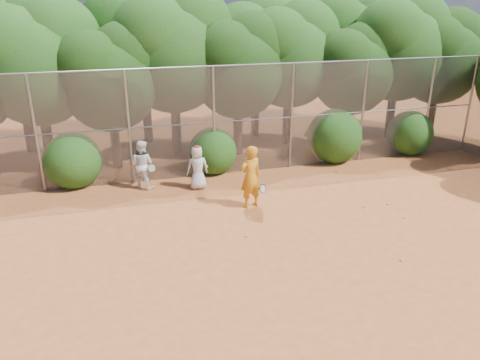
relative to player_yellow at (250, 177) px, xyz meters
name	(u,v)px	position (x,y,z in m)	size (l,w,h in m)	color
ground	(301,248)	(0.56, -2.88, -1.01)	(80.00, 80.00, 0.00)	#A65325
fence_back	(237,119)	(0.44, 3.12, 1.04)	(20.05, 0.09, 4.03)	gray
tree_1	(37,58)	(-6.38, 5.66, 3.15)	(4.64, 4.03, 6.35)	black
tree_2	(110,74)	(-3.89, 4.95, 2.57)	(3.99, 3.47, 5.47)	black
tree_3	(174,47)	(-1.38, 5.96, 3.39)	(4.89, 4.26, 6.70)	black
tree_4	(239,63)	(1.11, 5.36, 2.75)	(4.19, 3.64, 5.73)	black
tree_5	(291,51)	(3.61, 6.16, 3.04)	(4.51, 3.92, 6.17)	black
tree_6	(354,66)	(6.11, 5.15, 2.46)	(3.86, 3.36, 5.29)	black
tree_7	(400,44)	(8.62, 5.76, 3.27)	(4.77, 4.14, 6.53)	black
tree_8	(441,54)	(10.61, 5.46, 2.81)	(4.25, 3.70, 5.82)	black
tree_9	(16,47)	(-7.38, 7.96, 3.33)	(4.83, 4.20, 6.62)	black
tree_10	(143,37)	(-2.38, 8.16, 3.62)	(5.15, 4.48, 7.06)	black
tree_11	(257,46)	(2.62, 7.76, 3.15)	(4.64, 4.03, 6.35)	black
tree_12	(342,34)	(7.12, 8.36, 3.50)	(5.02, 4.37, 6.88)	black
bush_0	(73,158)	(-5.44, 3.42, -0.01)	(2.00, 2.00, 2.00)	#1A4411
bush_1	(213,149)	(-0.44, 3.42, -0.11)	(1.80, 1.80, 1.80)	#1A4411
bush_2	(335,134)	(4.56, 3.42, 0.09)	(2.20, 2.20, 2.20)	#1A4411
bush_3	(410,131)	(8.06, 3.42, -0.06)	(1.90, 1.90, 1.90)	#1A4411
player_yellow	(250,177)	(0.00, 0.00, 0.00)	(0.92, 0.67, 2.02)	orange
player_teen	(198,167)	(-1.32, 1.93, -0.23)	(0.79, 0.54, 1.56)	silver
player_white	(142,164)	(-3.14, 2.52, -0.15)	(1.05, 1.01, 1.71)	white
ball_0	(404,217)	(4.23, -2.09, -0.98)	(0.07, 0.07, 0.07)	#B9DC28
ball_1	(364,206)	(3.48, -1.03, -0.98)	(0.07, 0.07, 0.07)	#B9DC28
ball_2	(401,260)	(2.75, -4.18, -0.98)	(0.07, 0.07, 0.07)	#B9DC28
ball_3	(388,204)	(4.30, -1.08, -0.98)	(0.07, 0.07, 0.07)	#B9DC28
ball_4	(246,236)	(-0.70, -1.92, -0.98)	(0.07, 0.07, 0.07)	#B9DC28
ball_5	(336,171)	(4.08, 2.11, -0.98)	(0.07, 0.07, 0.07)	#B9DC28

